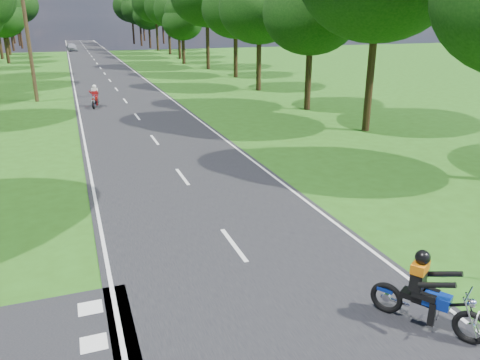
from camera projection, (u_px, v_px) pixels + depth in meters
name	position (u px, v px, depth m)	size (l,w,h in m)	color
ground	(262.00, 283.00, 10.83)	(160.00, 160.00, 0.00)	#245112
main_road	(100.00, 68.00, 55.17)	(7.00, 140.00, 0.02)	black
road_markings	(100.00, 70.00, 53.46)	(7.40, 140.00, 0.01)	silver
telegraph_pole	(29.00, 43.00, 32.39)	(1.20, 0.26, 8.00)	#382616
rider_near_blue	(430.00, 291.00, 9.02)	(0.65, 1.94, 1.62)	navy
rider_far_red	(95.00, 96.00, 31.30)	(0.59, 1.78, 1.49)	#B21F0D
distant_car	(72.00, 47.00, 81.85)	(1.62, 4.03, 1.37)	silver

